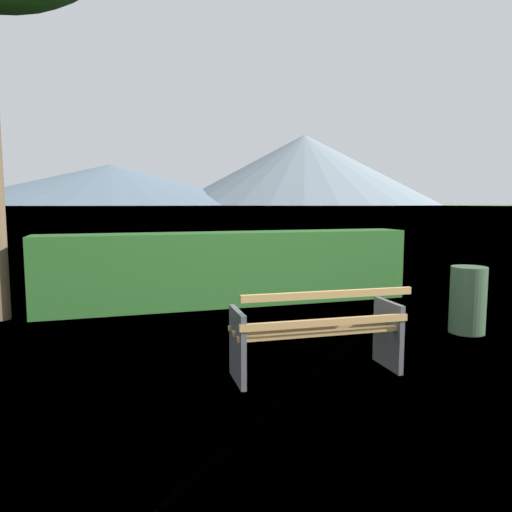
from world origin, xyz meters
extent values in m
plane|color=#567A38|center=(0.00, 0.00, 0.00)|extent=(1400.00, 1400.00, 0.00)
plane|color=#7A99A8|center=(0.00, 307.61, 0.00)|extent=(620.00, 620.00, 0.00)
cube|color=tan|center=(-0.01, -0.19, 0.45)|extent=(1.63, 0.13, 0.04)
cube|color=tan|center=(0.00, 0.00, 0.45)|extent=(1.63, 0.13, 0.04)
cube|color=tan|center=(0.01, 0.19, 0.45)|extent=(1.63, 0.13, 0.04)
cube|color=tan|center=(-0.01, -0.27, 0.57)|extent=(1.63, 0.10, 0.06)
cube|color=tan|center=(-0.01, -0.31, 0.84)|extent=(1.63, 0.10, 0.06)
cube|color=#4C4C51|center=(-0.77, 0.01, 0.34)|extent=(0.07, 0.51, 0.68)
cube|color=#4C4C51|center=(0.77, -0.05, 0.34)|extent=(0.07, 0.51, 0.68)
cube|color=#285B23|center=(0.00, 3.35, 0.59)|extent=(6.02, 0.69, 1.18)
cylinder|color=#385138|center=(2.45, 0.78, 0.42)|extent=(0.44, 0.44, 0.85)
cone|color=slate|center=(0.00, 603.51, 24.52)|extent=(388.96, 388.96, 49.05)
cone|color=gray|center=(224.64, 537.07, 42.18)|extent=(319.67, 319.67, 84.35)
camera|label=1|loc=(-1.85, -4.10, 1.64)|focal=33.33mm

